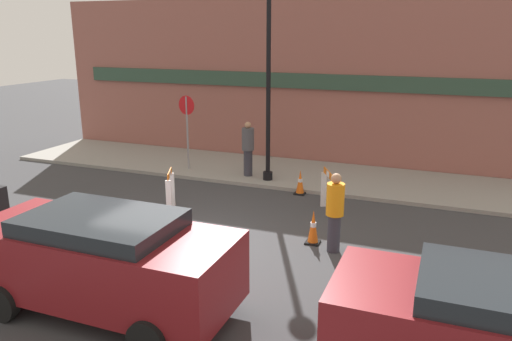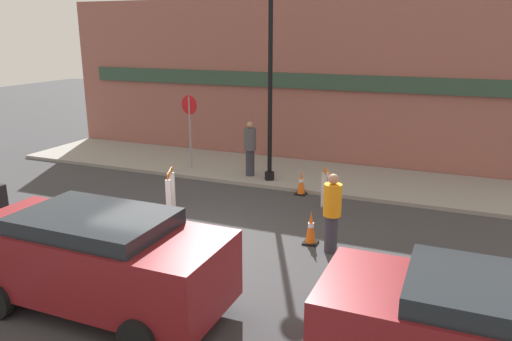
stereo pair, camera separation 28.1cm
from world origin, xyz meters
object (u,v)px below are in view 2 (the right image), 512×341
object	(u,v)px
streetlamp_post	(270,45)
parked_car_1	(98,256)
stop_sign	(190,120)
person_worker	(332,211)
person_pedestrian	(250,147)

from	to	relation	value
streetlamp_post	parked_car_1	bearing A→B (deg)	-89.97
streetlamp_post	stop_sign	bearing A→B (deg)	175.47
streetlamp_post	person_worker	distance (m)	5.88
parked_car_1	person_pedestrian	bearing A→B (deg)	95.30
person_worker	parked_car_1	world-z (taller)	person_worker
stop_sign	person_pedestrian	xyz separation A→B (m)	(2.09, -0.02, -0.69)
stop_sign	streetlamp_post	bearing A→B (deg)	-174.62
parked_car_1	person_worker	bearing A→B (deg)	50.74
person_pedestrian	stop_sign	bearing A→B (deg)	-24.40
stop_sign	parked_car_1	distance (m)	8.35
stop_sign	parked_car_1	xyz separation A→B (m)	(2.81, -7.83, -0.75)
person_worker	streetlamp_post	bearing A→B (deg)	-25.00
person_worker	person_pedestrian	bearing A→B (deg)	-20.22
streetlamp_post	person_worker	size ratio (longest dim) A/B	3.69
person_pedestrian	parked_car_1	xyz separation A→B (m)	(0.72, -7.81, -0.06)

